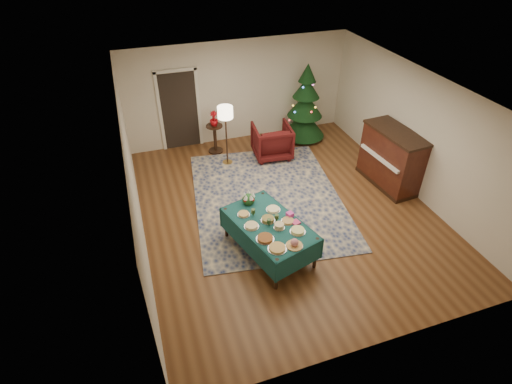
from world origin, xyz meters
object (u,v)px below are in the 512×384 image
object	(u,v)px
buffet_table	(269,229)
gift_box	(290,215)
piano	(391,159)
armchair	(272,140)
side_table	(215,139)
potted_plant	(214,122)
christmas_tree	(305,106)
floor_lamp	(225,116)

from	to	relation	value
buffet_table	gift_box	size ratio (longest dim) A/B	18.03
buffet_table	piano	size ratio (longest dim) A/B	1.24
armchair	piano	size ratio (longest dim) A/B	0.59
buffet_table	side_table	world-z (taller)	side_table
potted_plant	christmas_tree	distance (m)	2.53
buffet_table	floor_lamp	distance (m)	3.44
side_table	floor_lamp	bearing A→B (deg)	-77.71
christmas_tree	side_table	bearing A→B (deg)	179.19
piano	gift_box	bearing A→B (deg)	-157.82
armchair	side_table	xyz separation A→B (m)	(-1.33, 0.69, -0.11)
potted_plant	gift_box	bearing A→B (deg)	-83.35
side_table	potted_plant	size ratio (longest dim) A/B	2.02
piano	christmas_tree	bearing A→B (deg)	109.47
floor_lamp	side_table	xyz separation A→B (m)	(-0.14, 0.66, -0.93)
floor_lamp	piano	distance (m)	3.98
gift_box	potted_plant	world-z (taller)	potted_plant
potted_plant	piano	world-z (taller)	piano
floor_lamp	potted_plant	bearing A→B (deg)	102.29
piano	side_table	bearing A→B (deg)	141.81
side_table	armchair	bearing A→B (deg)	-27.49
armchair	side_table	distance (m)	1.51
side_table	piano	xyz separation A→B (m)	(3.48, -2.74, 0.29)
gift_box	floor_lamp	bearing A→B (deg)	95.50
christmas_tree	piano	world-z (taller)	christmas_tree
floor_lamp	christmas_tree	xyz separation A→B (m)	(2.38, 0.63, -0.35)
armchair	floor_lamp	xyz separation A→B (m)	(-1.19, 0.03, 0.82)
side_table	gift_box	bearing A→B (deg)	-83.35
gift_box	christmas_tree	xyz separation A→B (m)	(2.06, 3.94, 0.21)
gift_box	potted_plant	bearing A→B (deg)	96.65
christmas_tree	piano	xyz separation A→B (m)	(0.96, -2.70, -0.29)
buffet_table	potted_plant	world-z (taller)	potted_plant
armchair	floor_lamp	size ratio (longest dim) A/B	0.62
buffet_table	christmas_tree	distance (m)	4.71
buffet_table	floor_lamp	bearing A→B (deg)	88.23
buffet_table	potted_plant	distance (m)	4.03
buffet_table	gift_box	world-z (taller)	gift_box
side_table	potted_plant	world-z (taller)	potted_plant
gift_box	potted_plant	xyz separation A→B (m)	(-0.46, 3.97, 0.13)
armchair	gift_box	bearing A→B (deg)	80.70
side_table	christmas_tree	world-z (taller)	christmas_tree
christmas_tree	piano	distance (m)	2.88
floor_lamp	buffet_table	bearing A→B (deg)	-91.77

